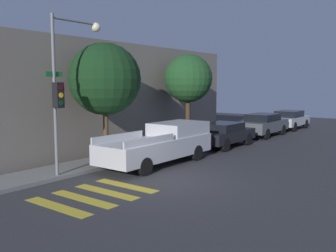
# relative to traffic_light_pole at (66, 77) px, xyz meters

# --- Properties ---
(ground_plane) EXTENTS (60.00, 60.00, 0.00)m
(ground_plane) POSITION_rel_traffic_light_pole_xyz_m (1.53, -3.37, -3.71)
(ground_plane) COLOR #333335
(sidewalk) EXTENTS (26.00, 1.89, 0.14)m
(sidewalk) POSITION_rel_traffic_light_pole_xyz_m (1.53, 0.77, -3.64)
(sidewalk) COLOR slate
(sidewalk) RESTS_ON ground
(building_row) EXTENTS (26.00, 6.00, 5.53)m
(building_row) POSITION_rel_traffic_light_pole_xyz_m (1.53, 5.12, -0.94)
(building_row) COLOR slate
(building_row) RESTS_ON ground
(crosswalk) EXTENTS (3.24, 2.60, 0.00)m
(crosswalk) POSITION_rel_traffic_light_pole_xyz_m (-1.02, -2.57, -3.71)
(crosswalk) COLOR gold
(crosswalk) RESTS_ON ground
(traffic_light_pole) EXTENTS (2.54, 0.56, 5.90)m
(traffic_light_pole) POSITION_rel_traffic_light_pole_xyz_m (0.00, 0.00, 0.00)
(traffic_light_pole) COLOR slate
(traffic_light_pole) RESTS_ON ground
(pickup_truck) EXTENTS (5.78, 1.96, 1.70)m
(pickup_truck) POSITION_rel_traffic_light_pole_xyz_m (3.95, -1.27, -2.83)
(pickup_truck) COLOR #BCBCC1
(pickup_truck) RESTS_ON ground
(sedan_near_corner) EXTENTS (4.23, 1.89, 1.34)m
(sedan_near_corner) POSITION_rel_traffic_light_pole_xyz_m (9.45, -1.27, -2.98)
(sedan_near_corner) COLOR black
(sedan_near_corner) RESTS_ON ground
(sedan_middle) EXTENTS (4.48, 1.85, 1.50)m
(sedan_middle) POSITION_rel_traffic_light_pole_xyz_m (14.87, -1.27, -2.91)
(sedan_middle) COLOR #4C5156
(sedan_middle) RESTS_ON ground
(sedan_far_end) EXTENTS (4.25, 1.86, 1.42)m
(sedan_far_end) POSITION_rel_traffic_light_pole_xyz_m (19.86, -1.27, -2.95)
(sedan_far_end) COLOR #B7BABF
(sedan_far_end) RESTS_ON ground
(tree_near_corner) EXTENTS (3.05, 3.05, 5.18)m
(tree_near_corner) POSITION_rel_traffic_light_pole_xyz_m (2.38, 0.52, -0.07)
(tree_near_corner) COLOR #4C3823
(tree_near_corner) RESTS_ON ground
(tree_midblock) EXTENTS (2.67, 2.67, 5.10)m
(tree_midblock) POSITION_rel_traffic_light_pole_xyz_m (8.61, 0.52, 0.04)
(tree_midblock) COLOR #42301E
(tree_midblock) RESTS_ON ground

